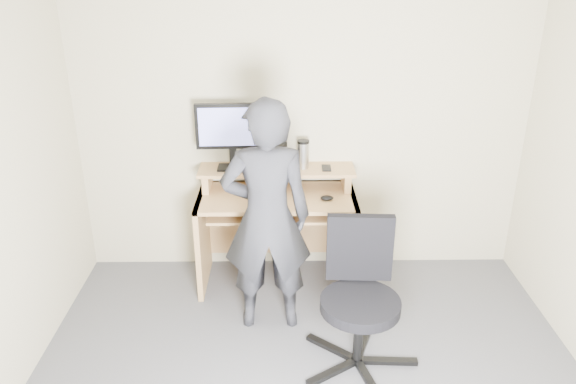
{
  "coord_description": "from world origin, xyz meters",
  "views": [
    {
      "loc": [
        -0.17,
        -2.43,
        2.46
      ],
      "look_at": [
        -0.12,
        1.05,
        0.95
      ],
      "focal_mm": 35.0,
      "sensor_mm": 36.0,
      "label": 1
    }
  ],
  "objects_px": {
    "desk": "(277,215)",
    "office_chair": "(360,291)",
    "monitor": "(232,130)",
    "person": "(267,218)"
  },
  "relations": [
    {
      "from": "desk",
      "to": "office_chair",
      "type": "xyz_separation_m",
      "value": [
        0.52,
        -1.03,
        -0.03
      ]
    },
    {
      "from": "desk",
      "to": "monitor",
      "type": "height_order",
      "value": "monitor"
    },
    {
      "from": "monitor",
      "to": "office_chair",
      "type": "relative_size",
      "value": 0.58
    },
    {
      "from": "monitor",
      "to": "office_chair",
      "type": "distance_m",
      "value": 1.56
    },
    {
      "from": "office_chair",
      "to": "monitor",
      "type": "bearing_deg",
      "value": 130.79
    },
    {
      "from": "desk",
      "to": "person",
      "type": "distance_m",
      "value": 0.68
    },
    {
      "from": "office_chair",
      "to": "person",
      "type": "bearing_deg",
      "value": 147.81
    },
    {
      "from": "person",
      "to": "desk",
      "type": "bearing_deg",
      "value": -99.03
    },
    {
      "from": "monitor",
      "to": "desk",
      "type": "bearing_deg",
      "value": -13.69
    },
    {
      "from": "desk",
      "to": "person",
      "type": "xyz_separation_m",
      "value": [
        -0.06,
        -0.62,
        0.28
      ]
    }
  ]
}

